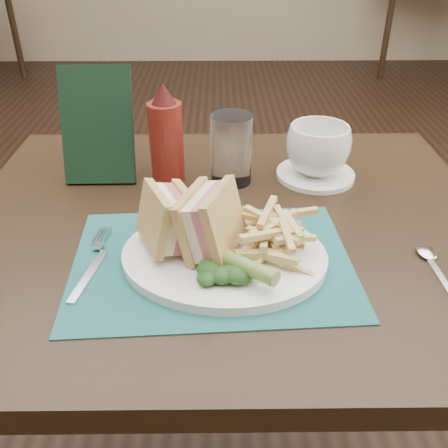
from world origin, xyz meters
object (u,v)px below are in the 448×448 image
placemat (212,262)px  ketchup_bottle (166,134)px  table_main (227,372)px  saucer (315,175)px  plate (224,257)px  sandwich_half_a (154,222)px  check_presenter (97,125)px  coffee_cup (318,150)px  drinking_glass (231,149)px  table_bg_right (423,23)px  sandwich_half_b (197,218)px

placemat → ketchup_bottle: ketchup_bottle is taller
table_main → saucer: bearing=42.0°
plate → sandwich_half_a: 0.11m
sandwich_half_a → check_presenter: (-0.13, 0.27, 0.04)m
placemat → coffee_cup: bearing=54.3°
check_presenter → plate: bearing=-51.3°
placemat → check_presenter: check_presenter is taller
table_main → placemat: 0.40m
placemat → drinking_glass: drinking_glass is taller
table_bg_right → coffee_cup: bearing=-113.3°
table_bg_right → drinking_glass: 3.98m
plate → drinking_glass: size_ratio=2.31×
table_bg_right → drinking_glass: bearing=-115.4°
plate → coffee_cup: size_ratio=2.50×
table_main → drinking_glass: 0.46m
ketchup_bottle → check_presenter: (-0.13, 0.01, 0.01)m
saucer → sandwich_half_b: bearing=-129.7°
plate → coffee_cup: (0.18, 0.27, 0.05)m
check_presenter → sandwich_half_b: bearing=-55.3°
sandwich_half_b → drinking_glass: size_ratio=0.79×
sandwich_half_a → saucer: bearing=19.5°
sandwich_half_b → drinking_glass: bearing=98.8°
table_bg_right → sandwich_half_a: bearing=-115.4°
sandwich_half_a → sandwich_half_b: sandwich_half_b is taller
sandwich_half_b → check_presenter: check_presenter is taller
saucer → ketchup_bottle: 0.30m
sandwich_half_a → drinking_glass: (0.12, 0.25, 0.00)m
ketchup_bottle → check_presenter: size_ratio=0.87×
table_main → saucer: size_ratio=6.00×
plate → sandwich_half_b: 0.07m
placemat → sandwich_half_b: (-0.02, 0.01, 0.07)m
table_bg_right → sandwich_half_b: 4.23m
sandwich_half_a → drinking_glass: drinking_glass is taller
table_bg_right → sandwich_half_b: (-1.75, -3.82, 0.44)m
saucer → coffee_cup: 0.05m
sandwich_half_b → drinking_glass: drinking_glass is taller
sandwich_half_a → ketchup_bottle: size_ratio=0.50×
coffee_cup → saucer: bearing=0.0°
table_main → plate: 0.40m
drinking_glass → ketchup_bottle: (-0.12, 0.01, 0.03)m
ketchup_bottle → check_presenter: 0.13m
sandwich_half_b → coffee_cup: 0.34m
table_main → sandwich_half_a: bearing=-134.7°
table_bg_right → placemat: (-1.73, -3.84, 0.38)m
saucer → coffee_cup: bearing=0.0°
table_main → sandwich_half_b: (-0.05, -0.11, 0.44)m
table_bg_right → check_presenter: check_presenter is taller
sandwich_half_a → coffee_cup: bearing=19.5°
saucer → check_presenter: (-0.41, 0.01, 0.10)m
plate → saucer: bearing=62.5°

